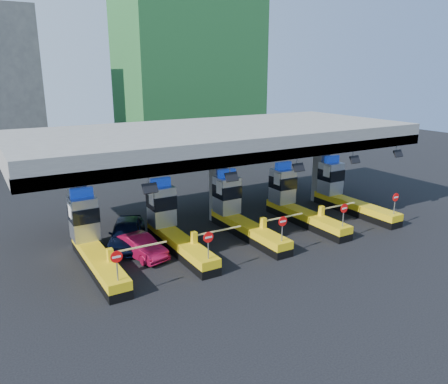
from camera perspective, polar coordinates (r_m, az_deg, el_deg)
ground at (r=30.30m, az=2.11°, el=-5.37°), size 120.00×120.00×0.00m
toll_canopy at (r=31.12m, az=-0.65°, el=6.89°), size 28.00×12.09×7.00m
toll_lane_far_left at (r=26.38m, az=-16.91°, el=-6.06°), size 4.43×8.00×4.16m
toll_lane_left at (r=27.84m, az=-6.89°, el=-4.34°), size 4.43×8.00×4.16m
toll_lane_center at (r=30.06m, az=1.86°, el=-2.72°), size 4.43×8.00×4.16m
toll_lane_right at (r=32.90m, az=9.23°, el=-1.29°), size 4.43×8.00×4.16m
toll_lane_far_right at (r=36.21m, az=15.34°, el=-0.10°), size 4.43×8.00×4.16m
bg_building_scaffold at (r=62.22m, az=-4.72°, el=18.42°), size 18.00×12.00×28.00m
van at (r=28.54m, az=-12.58°, el=-5.23°), size 3.99×5.51×1.74m
red_car at (r=26.82m, az=-10.87°, el=-6.98°), size 2.38×4.26×1.33m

